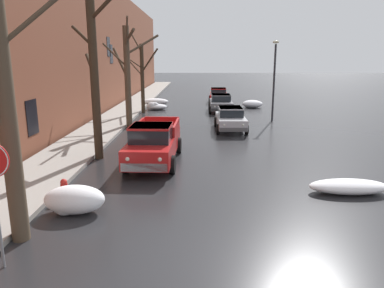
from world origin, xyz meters
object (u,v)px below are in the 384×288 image
sedan_red_parked_far_down_block (218,95)px  pickup_truck_red_approaching_near_lane (154,143)px  sedan_grey_parked_kerbside_mid (221,102)px  sedan_silver_parked_kerbside_close (230,118)px  bare_tree_second_along_sidewalk (95,75)px  bare_tree_mid_block (128,72)px  fire_hydrant (64,189)px  bare_tree_far_down_block (142,76)px  street_lamp_post (274,76)px  bare_tree_at_the_corner (5,109)px

sedan_red_parked_far_down_block → pickup_truck_red_approaching_near_lane: bearing=-100.5°
pickup_truck_red_approaching_near_lane → sedan_grey_parked_kerbside_mid: bearing=75.9°
pickup_truck_red_approaching_near_lane → sedan_silver_parked_kerbside_close: size_ratio=1.35×
bare_tree_second_along_sidewalk → pickup_truck_red_approaching_near_lane: size_ratio=1.32×
bare_tree_mid_block → fire_hydrant: (0.17, -12.47, -3.16)m
bare_tree_second_along_sidewalk → bare_tree_far_down_block: 13.83m
bare_tree_mid_block → sedan_grey_parked_kerbside_mid: bare_tree_mid_block is taller
sedan_grey_parked_kerbside_mid → street_lamp_post: 6.12m
pickup_truck_red_approaching_near_lane → bare_tree_mid_block: bearing=107.2°
pickup_truck_red_approaching_near_lane → street_lamp_post: 13.14m
pickup_truck_red_approaching_near_lane → sedan_red_parked_far_down_block: bearing=79.5°
bare_tree_far_down_block → street_lamp_post: (9.76, -3.71, 0.14)m
bare_tree_at_the_corner → sedan_red_parked_far_down_block: (6.56, 28.29, -2.53)m
sedan_grey_parked_kerbside_mid → fire_hydrant: 20.51m
street_lamp_post → fire_hydrant: bearing=-122.5°
sedan_grey_parked_kerbside_mid → sedan_red_parked_far_down_block: (0.15, 6.18, -0.00)m
fire_hydrant → sedan_red_parked_far_down_block: bearing=76.1°
sedan_grey_parked_kerbside_mid → sedan_red_parked_far_down_block: bearing=88.6°
bare_tree_at_the_corner → sedan_silver_parked_kerbside_close: size_ratio=1.61×
pickup_truck_red_approaching_near_lane → sedan_grey_parked_kerbside_mid: size_ratio=1.36×
sedan_silver_parked_kerbside_close → sedan_grey_parked_kerbside_mid: same height
bare_tree_mid_block → sedan_red_parked_far_down_block: (6.52, 13.25, -2.76)m
bare_tree_at_the_corner → bare_tree_far_down_block: size_ratio=1.03×
sedan_silver_parked_kerbside_close → sedan_red_parked_far_down_block: (0.07, 14.16, 0.00)m
bare_tree_far_down_block → fire_hydrant: size_ratio=8.83×
bare_tree_far_down_block → fire_hydrant: bearing=-89.5°
sedan_red_parked_far_down_block → street_lamp_post: bearing=-73.2°
sedan_grey_parked_kerbside_mid → fire_hydrant: (-6.19, -19.55, -0.40)m
pickup_truck_red_approaching_near_lane → sedan_silver_parked_kerbside_close: 8.27m
sedan_silver_parked_kerbside_close → sedan_grey_parked_kerbside_mid: bearing=90.6°
bare_tree_at_the_corner → bare_tree_second_along_sidewalk: bearing=89.7°
bare_tree_far_down_block → street_lamp_post: bearing=-20.8°
sedan_grey_parked_kerbside_mid → fire_hydrant: size_ratio=5.61×
bare_tree_second_along_sidewalk → pickup_truck_red_approaching_near_lane: bearing=-14.4°
bare_tree_at_the_corner → pickup_truck_red_approaching_near_lane: bare_tree_at_the_corner is taller
bare_tree_far_down_block → pickup_truck_red_approaching_near_lane: bare_tree_far_down_block is taller
bare_tree_at_the_corner → fire_hydrant: (0.22, 2.56, -2.92)m
pickup_truck_red_approaching_near_lane → sedan_red_parked_far_down_block: (3.99, 21.44, -0.13)m
sedan_silver_parked_kerbside_close → street_lamp_post: street_lamp_post is taller
sedan_silver_parked_kerbside_close → street_lamp_post: bearing=46.4°
bare_tree_second_along_sidewalk → sedan_red_parked_far_down_block: 21.99m
bare_tree_second_along_sidewalk → bare_tree_far_down_block: (-0.00, 13.81, -0.72)m
pickup_truck_red_approaching_near_lane → sedan_red_parked_far_down_block: 21.81m
bare_tree_at_the_corner → fire_hydrant: bare_tree_at_the_corner is taller
sedan_silver_parked_kerbside_close → sedan_red_parked_far_down_block: 14.16m
bare_tree_mid_block → street_lamp_post: 10.09m
sedan_red_parked_far_down_block → fire_hydrant: 26.50m
bare_tree_at_the_corner → bare_tree_far_down_block: (0.04, 21.31, -0.30)m
bare_tree_far_down_block → sedan_silver_parked_kerbside_close: size_ratio=1.56×
bare_tree_far_down_block → street_lamp_post: 10.44m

